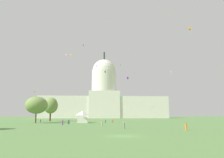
% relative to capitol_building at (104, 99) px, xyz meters
% --- Properties ---
extents(ground_plane, '(800.00, 800.00, 0.00)m').
position_rel_capitol_building_xyz_m(ground_plane, '(-4.03, -198.54, -20.85)').
color(ground_plane, '#567F42').
extents(capitol_building, '(137.28, 26.93, 74.28)m').
position_rel_capitol_building_xyz_m(capitol_building, '(0.00, 0.00, 0.00)').
color(capitol_building, silver).
rests_on(capitol_building, ground_plane).
extents(event_tent, '(4.92, 7.38, 5.28)m').
position_rel_capitol_building_xyz_m(event_tent, '(-14.42, -136.69, -18.18)').
color(event_tent, white).
rests_on(event_tent, ground_plane).
extents(tree_west_mid, '(12.91, 12.86, 11.37)m').
position_rel_capitol_building_xyz_m(tree_west_mid, '(-34.17, -139.78, -13.21)').
color(tree_west_mid, '#42301E').
rests_on(tree_west_mid, ground_plane).
extents(tree_west_far, '(10.86, 10.67, 13.15)m').
position_rel_capitol_building_xyz_m(tree_west_far, '(-33.72, -112.94, -12.22)').
color(tree_west_far, '#42301E').
rests_on(tree_west_far, ground_plane).
extents(person_orange_mid_left, '(0.60, 0.60, 1.69)m').
position_rel_capitol_building_xyz_m(person_orange_mid_left, '(12.03, -186.58, -20.08)').
color(person_orange_mid_left, orange).
rests_on(person_orange_mid_left, ground_plane).
extents(person_teal_near_tent, '(0.52, 0.52, 1.52)m').
position_rel_capitol_building_xyz_m(person_teal_near_tent, '(-4.44, -142.04, -20.17)').
color(person_teal_near_tent, '#1E757A').
rests_on(person_teal_near_tent, ground_plane).
extents(person_grey_deep_crowd, '(0.59, 0.59, 1.65)m').
position_rel_capitol_building_xyz_m(person_grey_deep_crowd, '(-32.13, -139.69, -20.10)').
color(person_grey_deep_crowd, gray).
rests_on(person_grey_deep_crowd, ground_plane).
extents(person_purple_edge_east, '(0.55, 0.55, 1.78)m').
position_rel_capitol_building_xyz_m(person_purple_edge_east, '(-19.93, -158.64, -20.04)').
color(person_purple_edge_east, '#703D93').
rests_on(person_purple_edge_east, ground_plane).
extents(person_tan_edge_west, '(0.42, 0.42, 1.73)m').
position_rel_capitol_building_xyz_m(person_tan_edge_west, '(-6.55, -166.24, -20.05)').
color(person_tan_edge_west, tan).
rests_on(person_tan_edge_west, ground_plane).
extents(person_navy_mid_center, '(0.48, 0.48, 1.80)m').
position_rel_capitol_building_xyz_m(person_navy_mid_center, '(-18.77, -150.92, -20.03)').
color(person_navy_mid_center, navy).
rests_on(person_navy_mid_center, ground_plane).
extents(person_red_front_left, '(0.47, 0.47, 1.58)m').
position_rel_capitol_building_xyz_m(person_red_front_left, '(-1.03, -138.75, -20.12)').
color(person_red_front_left, red).
rests_on(person_red_front_left, ground_plane).
extents(person_grey_lawn_far_right, '(0.56, 0.56, 1.69)m').
position_rel_capitol_building_xyz_m(person_grey_lawn_far_right, '(-1.28, -179.84, -20.08)').
color(person_grey_lawn_far_right, gray).
rests_on(person_grey_lawn_far_right, ground_plane).
extents(kite_black_mid, '(0.79, 0.87, 1.47)m').
position_rel_capitol_building_xyz_m(kite_black_mid, '(-2.57, -92.10, 11.72)').
color(kite_black_mid, black).
extents(kite_turquoise_mid, '(1.19, 1.47, 2.73)m').
position_rel_capitol_building_xyz_m(kite_turquoise_mid, '(-31.65, -94.37, 1.91)').
color(kite_turquoise_mid, teal).
extents(kite_green_high, '(0.77, 0.82, 0.85)m').
position_rel_capitol_building_xyz_m(kite_green_high, '(9.51, -77.88, 20.19)').
color(kite_green_high, green).
extents(kite_cyan_low, '(0.78, 0.72, 4.59)m').
position_rel_capitol_building_xyz_m(kite_cyan_low, '(10.99, -72.43, -4.66)').
color(kite_cyan_low, '#33BCDB').
extents(kite_magenta_high, '(0.80, 0.81, 0.70)m').
position_rel_capitol_building_xyz_m(kite_magenta_high, '(-17.24, -102.27, 26.88)').
color(kite_magenta_high, '#D1339E').
extents(kite_yellow_high, '(1.47, 1.47, 3.55)m').
position_rel_capitol_building_xyz_m(kite_yellow_high, '(-31.56, -45.48, 36.65)').
color(kite_yellow_high, yellow).
extents(kite_pink_high, '(0.99, 0.64, 3.03)m').
position_rel_capitol_building_xyz_m(kite_pink_high, '(-27.32, -106.08, 19.06)').
color(kite_pink_high, pink).
extents(kite_white_mid, '(0.48, 1.16, 2.86)m').
position_rel_capitol_building_xyz_m(kite_white_mid, '(30.28, -128.54, 4.56)').
color(kite_white_mid, white).
extents(kite_violet_mid, '(1.25, 1.22, 3.58)m').
position_rel_capitol_building_xyz_m(kite_violet_mid, '(7.83, -125.24, 1.80)').
color(kite_violet_mid, purple).
extents(kite_red_low, '(1.39, 1.30, 2.98)m').
position_rel_capitol_building_xyz_m(kite_red_low, '(32.84, -76.44, -11.22)').
color(kite_red_low, red).
extents(kite_orange_high, '(1.08, 1.11, 4.23)m').
position_rel_capitol_building_xyz_m(kite_orange_high, '(32.49, -148.35, 20.26)').
color(kite_orange_high, orange).
extents(kite_gold_high, '(1.20, 0.51, 1.42)m').
position_rel_capitol_building_xyz_m(kite_gold_high, '(8.68, -30.39, 30.76)').
color(kite_gold_high, gold).
extents(kite_blue_mid, '(1.84, 1.43, 0.30)m').
position_rel_capitol_building_xyz_m(kite_blue_mid, '(17.45, -96.08, 9.92)').
color(kite_blue_mid, blue).
extents(kite_lime_low, '(1.34, 1.21, 0.21)m').
position_rel_capitol_building_xyz_m(kite_lime_low, '(-33.02, -147.85, -8.50)').
color(kite_lime_low, '#8CD133').
extents(kite_black_mid_b, '(0.76, 1.27, 0.16)m').
position_rel_capitol_building_xyz_m(kite_black_mid_b, '(-8.09, -170.22, -2.71)').
color(kite_black_mid_b, black).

